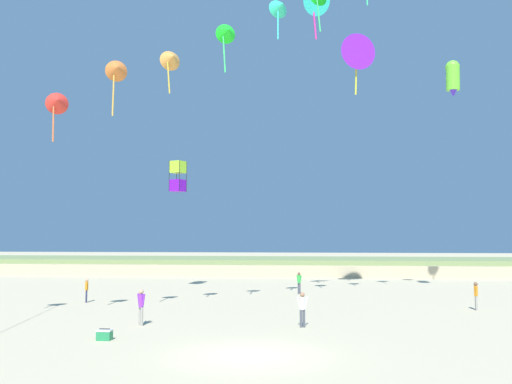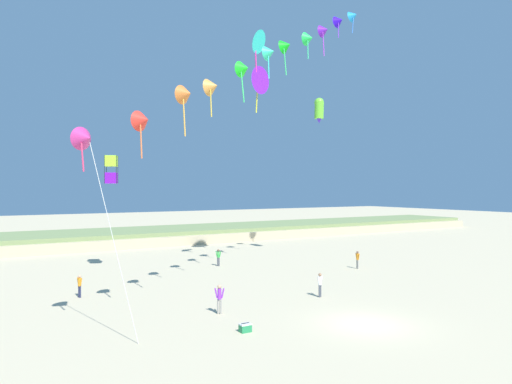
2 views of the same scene
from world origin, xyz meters
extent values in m
plane|color=beige|center=(0.00, 0.00, 0.00)|extent=(240.00, 240.00, 0.00)
cube|color=#BFAE8B|center=(0.00, 42.69, 0.59)|extent=(120.00, 13.55, 1.18)
cube|color=#7A8E56|center=(0.00, 42.69, 1.35)|extent=(120.00, 11.51, 0.67)
cylinder|color=gray|center=(11.42, 12.64, 0.40)|extent=(0.12, 0.12, 0.80)
cylinder|color=gray|center=(11.43, 12.78, 0.40)|extent=(0.12, 0.12, 0.80)
cylinder|color=orange|center=(11.43, 12.71, 1.08)|extent=(0.21, 0.21, 0.56)
cylinder|color=orange|center=(11.41, 12.53, 1.12)|extent=(0.10, 0.19, 0.54)
cylinder|color=orange|center=(11.44, 12.89, 1.12)|extent=(0.10, 0.19, 0.54)
sphere|color=brown|center=(11.43, 12.71, 1.47)|extent=(0.22, 0.22, 0.22)
cylinder|color=#474C56|center=(1.84, 6.07, 0.40)|extent=(0.12, 0.12, 0.80)
cylinder|color=#474C56|center=(1.71, 6.02, 0.40)|extent=(0.12, 0.12, 0.80)
cylinder|color=white|center=(1.78, 6.05, 1.08)|extent=(0.21, 0.21, 0.57)
cylinder|color=white|center=(1.95, 6.11, 1.13)|extent=(0.21, 0.14, 0.54)
cylinder|color=white|center=(1.61, 5.98, 1.13)|extent=(0.21, 0.14, 0.54)
sphere|color=#9E7051|center=(1.78, 6.05, 1.48)|extent=(0.22, 0.22, 0.22)
cylinder|color=gray|center=(-5.68, 5.75, 0.42)|extent=(0.12, 0.12, 0.85)
cylinder|color=gray|center=(-5.80, 5.84, 0.42)|extent=(0.12, 0.12, 0.85)
cylinder|color=purple|center=(-5.74, 5.79, 1.15)|extent=(0.22, 0.22, 0.60)
cylinder|color=purple|center=(-5.59, 5.68, 1.20)|extent=(0.21, 0.19, 0.57)
cylinder|color=purple|center=(-5.89, 5.91, 1.20)|extent=(0.21, 0.19, 0.57)
sphere|color=tan|center=(-5.74, 5.79, 1.57)|extent=(0.23, 0.23, 0.23)
cylinder|color=#474C56|center=(1.39, 20.32, 0.39)|extent=(0.11, 0.11, 0.79)
cylinder|color=#474C56|center=(1.29, 20.42, 0.39)|extent=(0.11, 0.11, 0.79)
cylinder|color=green|center=(1.34, 20.37, 1.07)|extent=(0.21, 0.21, 0.56)
cylinder|color=green|center=(1.46, 20.23, 1.11)|extent=(0.18, 0.19, 0.53)
cylinder|color=green|center=(1.22, 20.50, 1.11)|extent=(0.18, 0.19, 0.53)
sphere|color=brown|center=(1.34, 20.37, 1.46)|extent=(0.21, 0.21, 0.21)
cylinder|color=#282D4C|center=(-11.88, 14.01, 0.38)|extent=(0.11, 0.11, 0.75)
cylinder|color=#282D4C|center=(-11.93, 14.13, 0.38)|extent=(0.11, 0.11, 0.75)
cylinder|color=orange|center=(-11.90, 14.07, 1.02)|extent=(0.20, 0.20, 0.53)
cylinder|color=orange|center=(-11.83, 13.91, 1.06)|extent=(0.14, 0.19, 0.51)
cylinder|color=orange|center=(-11.97, 14.23, 1.06)|extent=(0.14, 0.19, 0.51)
sphere|color=tan|center=(-11.90, 14.07, 1.40)|extent=(0.20, 0.20, 0.20)
cone|color=red|center=(-10.14, 5.80, 10.74)|extent=(1.32, 1.18, 1.13)
cylinder|color=orange|center=(-10.28, 5.74, 9.63)|extent=(0.13, 0.14, 1.78)
cone|color=orange|center=(-7.45, 6.58, 12.53)|extent=(1.30, 1.11, 1.10)
cylinder|color=gold|center=(-7.58, 6.52, 11.21)|extent=(0.12, 0.27, 2.20)
cone|color=gold|center=(-5.05, 8.15, 13.53)|extent=(1.36, 1.25, 1.16)
cylinder|color=gold|center=(-5.19, 8.09, 12.47)|extent=(0.18, 0.16, 1.68)
cone|color=#1BEE23|center=(-2.26, 9.13, 15.24)|extent=(1.29, 1.07, 1.10)
cylinder|color=#39E569|center=(-2.39, 9.07, 13.99)|extent=(0.22, 0.22, 2.08)
cone|color=#2DD89D|center=(0.59, 10.37, 17.09)|extent=(1.36, 1.25, 1.17)
cylinder|color=#39E5D2|center=(0.45, 10.31, 16.01)|extent=(0.09, 0.18, 1.73)
cylinder|color=#39E56C|center=(2.75, 11.54, 17.01)|extent=(0.26, 0.14, 2.07)
cube|color=#7212C2|center=(-8.03, 21.79, 8.07)|extent=(1.24, 1.24, 0.92)
cube|color=#A3E52D|center=(-8.03, 21.79, 9.51)|extent=(1.24, 1.24, 0.92)
cylinder|color=black|center=(-7.41, 22.05, 8.79)|extent=(0.04, 0.04, 2.36)
cylinder|color=black|center=(-8.29, 22.40, 8.79)|extent=(0.04, 0.04, 2.36)
cylinder|color=black|center=(-8.65, 21.52, 8.79)|extent=(0.04, 0.04, 2.36)
cylinder|color=black|center=(-7.76, 21.17, 8.79)|extent=(0.04, 0.04, 2.36)
cone|color=#2DE5CF|center=(2.56, 15.65, 19.70)|extent=(2.37, 2.12, 2.10)
cone|color=#E52D9A|center=(2.56, 15.65, 19.72)|extent=(1.33, 1.20, 1.17)
cylinder|color=#E52D9A|center=(2.56, 15.65, 18.24)|extent=(0.31, 0.27, 2.32)
cylinder|color=#68D130|center=(12.22, 19.16, 15.21)|extent=(0.95, 1.01, 1.75)
sphere|color=#68D130|center=(12.22, 19.16, 15.98)|extent=(0.98, 0.98, 0.98)
cone|color=#522DE5|center=(12.22, 19.16, 14.27)|extent=(0.85, 0.85, 0.75)
sphere|color=black|center=(12.22, 19.16, 16.27)|extent=(0.21, 0.21, 0.21)
cone|color=#801FF1|center=(5.64, 20.61, 17.73)|extent=(2.85, 1.76, 2.71)
cone|color=yellow|center=(5.64, 20.61, 17.75)|extent=(1.59, 1.02, 1.49)
cylinder|color=yellow|center=(5.64, 20.61, 15.96)|extent=(0.20, 0.24, 2.72)
cube|color=#23844C|center=(-6.09, 2.19, 0.18)|extent=(0.56, 0.40, 0.36)
cube|color=silver|center=(-6.09, 2.19, 0.39)|extent=(0.58, 0.41, 0.06)
cylinder|color=black|center=(-6.09, 2.19, 0.45)|extent=(0.45, 0.03, 0.03)
camera|label=1|loc=(2.15, -19.17, 4.15)|focal=38.00mm
camera|label=2|loc=(-17.28, -17.60, 7.17)|focal=32.00mm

